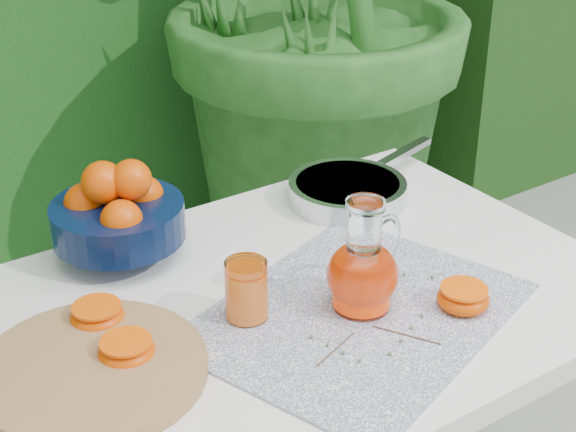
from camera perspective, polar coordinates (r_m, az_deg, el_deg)
white_table at (r=1.41m, az=0.46°, el=-7.92°), size 1.00×0.70×0.75m
placemat at (r=1.33m, az=4.52°, el=-6.32°), size 0.57×0.51×0.00m
cutting_board at (r=1.23m, az=-12.52°, el=-9.65°), size 0.39×0.39×0.02m
fruit_bowl at (r=1.46m, az=-10.98°, el=0.23°), size 0.27×0.27×0.17m
juice_pitcher at (r=1.31m, az=4.90°, el=-3.56°), size 0.16×0.14×0.18m
juice_tumbler at (r=1.29m, az=-2.70°, el=-4.90°), size 0.08×0.08×0.09m
saute_pan at (r=1.64m, az=3.93°, el=1.71°), size 0.40×0.27×0.04m
orange_halves at (r=1.28m, az=-3.53°, el=-6.80°), size 0.57×0.36×0.04m
thyme_sprigs at (r=1.32m, az=5.91°, el=-6.40°), size 0.29×0.23×0.01m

